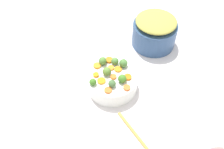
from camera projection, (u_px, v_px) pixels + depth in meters
name	position (u px, v px, depth m)	size (l,w,h in m)	color
tabletop	(109.00, 89.00, 1.26)	(2.40, 2.40, 0.02)	silver
serving_bowl_carrots	(112.00, 81.00, 1.23)	(0.24, 0.24, 0.08)	white
metal_pot	(154.00, 34.00, 1.41)	(0.24, 0.24, 0.13)	#2E4B76
stuffing_mound	(156.00, 21.00, 1.34)	(0.22, 0.22, 0.04)	#ACA749
carrot_slice_0	(113.00, 77.00, 1.19)	(0.03, 0.03, 0.01)	orange
carrot_slice_1	(96.00, 75.00, 1.19)	(0.03, 0.03, 0.01)	orange
carrot_slice_2	(128.00, 77.00, 1.18)	(0.04, 0.04, 0.01)	orange
carrot_slice_3	(109.00, 60.00, 1.25)	(0.04, 0.04, 0.01)	orange
carrot_slice_4	(127.00, 88.00, 1.14)	(0.03, 0.03, 0.01)	orange
carrot_slice_5	(101.00, 81.00, 1.17)	(0.04, 0.04, 0.01)	orange
carrot_slice_6	(108.00, 90.00, 1.14)	(0.03, 0.03, 0.01)	orange
carrot_slice_7	(97.00, 66.00, 1.23)	(0.04, 0.04, 0.01)	orange
carrot_slice_8	(111.00, 68.00, 1.22)	(0.03, 0.03, 0.01)	orange
carrot_slice_9	(118.00, 69.00, 1.22)	(0.04, 0.04, 0.01)	orange
brussels_sprout_0	(122.00, 79.00, 1.16)	(0.04, 0.04, 0.04)	#448028
brussels_sprout_1	(93.00, 82.00, 1.15)	(0.03, 0.03, 0.03)	#427A25
brussels_sprout_2	(115.00, 61.00, 1.23)	(0.04, 0.04, 0.04)	#568941
brussels_sprout_3	(123.00, 63.00, 1.22)	(0.04, 0.04, 0.04)	#4E813B
brussels_sprout_4	(112.00, 84.00, 1.14)	(0.03, 0.03, 0.03)	#476E3C
brussels_sprout_5	(107.00, 71.00, 1.19)	(0.04, 0.04, 0.04)	olive
brussels_sprout_6	(103.00, 61.00, 1.23)	(0.04, 0.04, 0.04)	#538236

